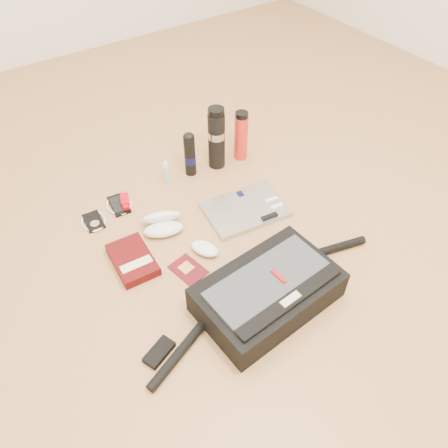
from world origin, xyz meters
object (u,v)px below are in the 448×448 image
at_px(thermos_black, 216,138).
at_px(laptop, 246,209).
at_px(thermos_red, 241,136).
at_px(book, 133,260).
at_px(messenger_bag, 267,292).

bearing_deg(thermos_black, laptop, -102.84).
relative_size(laptop, thermos_black, 1.20).
xyz_separation_m(thermos_black, thermos_red, (0.13, -0.01, -0.03)).
xyz_separation_m(laptop, thermos_black, (0.08, 0.33, 0.14)).
distance_m(laptop, book, 0.51).
bearing_deg(laptop, book, -173.50).
xyz_separation_m(book, thermos_black, (0.59, 0.32, 0.13)).
bearing_deg(book, messenger_bag, -50.59).
relative_size(thermos_black, thermos_red, 1.23).
bearing_deg(book, thermos_red, 27.16).
height_order(laptop, thermos_black, thermos_black).
distance_m(laptop, thermos_black, 0.37).
bearing_deg(messenger_bag, thermos_red, 56.63).
distance_m(book, thermos_red, 0.78).
height_order(messenger_bag, laptop, messenger_bag).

